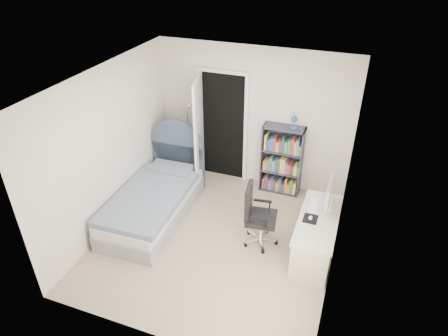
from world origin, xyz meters
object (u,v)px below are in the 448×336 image
(floor_lamp, at_px, (190,149))
(bookcase, at_px, (282,162))
(nightstand, at_px, (187,162))
(bed, at_px, (155,199))
(office_chair, at_px, (256,213))
(desk, at_px, (316,234))

(floor_lamp, distance_m, bookcase, 1.68)
(floor_lamp, xyz_separation_m, bookcase, (1.67, 0.18, -0.04))
(nightstand, bearing_deg, bed, -92.02)
(floor_lamp, height_order, office_chair, floor_lamp)
(office_chair, bearing_deg, desk, 2.67)
(bookcase, relative_size, desk, 1.12)
(desk, bearing_deg, floor_lamp, 153.43)
(bookcase, xyz_separation_m, office_chair, (-0.04, -1.48, -0.04))
(bed, bearing_deg, office_chair, -2.80)
(bookcase, height_order, office_chair, bookcase)
(desk, bearing_deg, office_chair, -177.33)
(floor_lamp, relative_size, bookcase, 1.02)
(floor_lamp, distance_m, office_chair, 2.09)
(bed, relative_size, floor_lamp, 1.41)
(floor_lamp, bearing_deg, bed, -93.95)
(floor_lamp, height_order, bookcase, floor_lamp)
(nightstand, distance_m, bookcase, 1.74)
(floor_lamp, distance_m, desk, 2.82)
(office_chair, bearing_deg, bookcase, 88.54)
(nightstand, xyz_separation_m, desk, (2.56, -1.19, -0.02))
(office_chair, bearing_deg, bed, 177.20)
(nightstand, bearing_deg, bookcase, 7.97)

